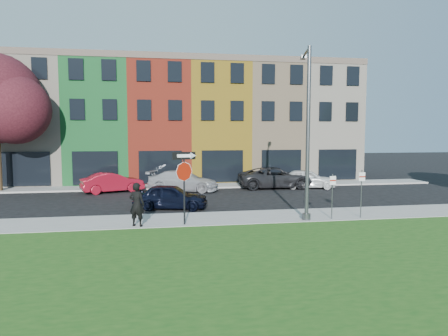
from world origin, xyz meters
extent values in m
plane|color=black|center=(0.00, 0.00, 0.00)|extent=(120.00, 120.00, 0.00)
cube|color=gray|center=(2.00, 3.00, 0.06)|extent=(40.00, 3.00, 0.12)
cube|color=gray|center=(-3.00, 15.00, 0.06)|extent=(40.00, 2.40, 0.12)
cube|color=#BCB19C|center=(-15.00, 21.20, 5.00)|extent=(5.00, 10.00, 10.00)
cube|color=#268B3D|center=(-10.00, 21.20, 5.00)|extent=(5.00, 10.00, 10.00)
cube|color=#AA2E1C|center=(-5.00, 21.20, 5.00)|extent=(5.00, 10.00, 10.00)
cube|color=gold|center=(0.00, 21.20, 5.00)|extent=(5.00, 10.00, 10.00)
cube|color=tan|center=(5.00, 21.20, 5.00)|extent=(5.00, 10.00, 10.00)
cube|color=beige|center=(10.00, 21.20, 5.00)|extent=(5.00, 10.00, 10.00)
cube|color=black|center=(-2.50, 16.14, 1.50)|extent=(30.00, 0.12, 2.60)
cylinder|color=black|center=(-4.07, 1.90, 1.72)|extent=(0.08, 0.08, 3.20)
cylinder|color=silver|center=(-4.07, 1.88, 2.52)|extent=(0.88, 0.17, 0.89)
cylinder|color=maroon|center=(-4.07, 1.85, 2.52)|extent=(0.84, 0.16, 0.85)
cube|color=black|center=(-4.07, 1.88, 3.23)|extent=(1.04, 0.21, 0.34)
cube|color=silver|center=(-4.07, 1.85, 3.23)|extent=(0.65, 0.13, 0.14)
imported|color=black|center=(-6.16, 1.90, 1.09)|extent=(1.06, 0.99, 1.95)
imported|color=black|center=(-4.53, 6.30, 0.70)|extent=(3.47, 4.82, 1.39)
imported|color=maroon|center=(-8.41, 13.14, 0.71)|extent=(4.28, 5.27, 1.42)
imported|color=#A0A0A5|center=(-3.42, 12.94, 0.74)|extent=(5.31, 6.44, 1.49)
imported|color=black|center=(3.68, 13.35, 0.80)|extent=(3.11, 5.96, 1.60)
imported|color=white|center=(6.01, 12.91, 0.73)|extent=(3.56, 5.02, 1.46)
cylinder|color=#4A4D50|center=(1.72, 1.90, 4.17)|extent=(0.18, 0.18, 8.10)
cylinder|color=#4A4D50|center=(1.72, 1.90, 0.27)|extent=(0.40, 0.40, 0.30)
cylinder|color=#4A4D50|center=(1.94, 2.87, 8.12)|extent=(0.57, 1.98, 0.12)
cube|color=#4A4D50|center=(2.19, 3.95, 8.07)|extent=(0.37, 0.59, 0.16)
cylinder|color=#4A4D50|center=(3.00, 1.90, 1.20)|extent=(0.05, 0.05, 2.16)
cube|color=silver|center=(3.00, 1.87, 1.98)|extent=(0.32, 0.05, 0.42)
cube|color=maroon|center=(3.00, 1.85, 1.98)|extent=(0.32, 0.04, 0.06)
cylinder|color=#4A4D50|center=(4.49, 1.90, 1.29)|extent=(0.05, 0.05, 2.34)
cube|color=silver|center=(4.49, 1.87, 2.13)|extent=(0.32, 0.03, 0.42)
cube|color=maroon|center=(4.49, 1.85, 2.13)|extent=(0.32, 0.02, 0.06)
sphere|color=black|center=(-14.81, 13.62, 5.82)|extent=(4.74, 4.74, 4.74)
sphere|color=black|center=(-16.08, 15.20, 7.72)|extent=(3.80, 3.80, 3.80)
camera|label=1|loc=(-5.23, -15.87, 4.28)|focal=32.00mm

